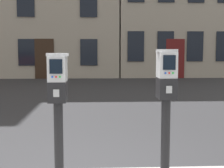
{
  "coord_description": "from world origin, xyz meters",
  "views": [
    {
      "loc": [
        0.17,
        -3.44,
        1.49
      ],
      "look_at": [
        0.33,
        -0.18,
        1.15
      ],
      "focal_mm": 52.41,
      "sensor_mm": 36.0,
      "label": 1
    }
  ],
  "objects": [
    {
      "name": "parking_meter_near_kerb",
      "position": [
        -0.2,
        -0.28,
        1.05
      ],
      "size": [
        0.22,
        0.25,
        1.32
      ],
      "rotation": [
        0.0,
        0.0,
        -1.58
      ],
      "color": "black",
      "rests_on": "sidewalk_slab"
    },
    {
      "name": "parking_meter_twin_adjacent",
      "position": [
        0.86,
        -0.28,
        1.08
      ],
      "size": [
        0.22,
        0.25,
        1.36
      ],
      "rotation": [
        0.0,
        0.0,
        -1.58
      ],
      "color": "black",
      "rests_on": "sidewalk_slab"
    }
  ]
}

